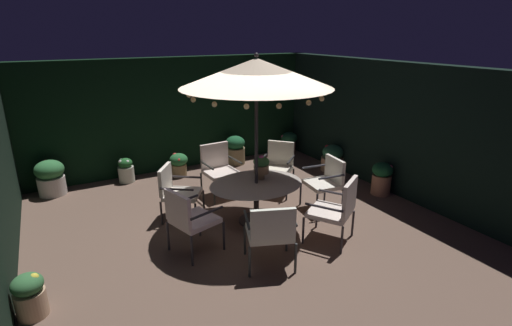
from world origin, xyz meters
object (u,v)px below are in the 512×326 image
potted_plant_back_right (382,177)px  potted_plant_right_far (50,177)px  patio_umbrella (256,73)px  potted_plant_left_near (29,295)px  potted_plant_left_far (126,170)px  patio_dining_table (256,190)px  patio_chair_southwest (271,230)px  potted_plant_back_left (235,150)px  potted_plant_back_center (332,158)px  patio_chair_east (219,166)px  patio_chair_west (337,207)px  patio_chair_northeast (278,164)px  patio_chair_south (189,217)px  patio_chair_north (327,179)px  centerpiece_planter (261,165)px  patio_chair_southeast (176,189)px  potted_plant_front_corner (179,164)px  potted_plant_right_near (289,142)px

potted_plant_back_right → potted_plant_right_far: (-5.70, 3.15, 0.01)m
patio_umbrella → potted_plant_left_near: size_ratio=5.21×
potted_plant_left_far → potted_plant_back_right: (4.28, -3.13, 0.09)m
potted_plant_left_near → potted_plant_right_far: size_ratio=0.75×
patio_dining_table → patio_chair_southwest: 1.36m
potted_plant_back_left → potted_plant_back_center: bearing=-41.2°
patio_chair_east → patio_chair_west: size_ratio=0.97×
patio_dining_table → patio_chair_northeast: size_ratio=1.57×
patio_umbrella → potted_plant_back_right: size_ratio=4.24×
patio_dining_table → patio_chair_south: size_ratio=1.60×
patio_dining_table → patio_chair_north: size_ratio=1.68×
potted_plant_back_left → patio_chair_north: bearing=-84.0°
centerpiece_planter → patio_dining_table: bearing=-143.6°
patio_dining_table → potted_plant_right_far: 4.21m
patio_chair_southwest → patio_chair_south: bearing=133.1°
patio_chair_southeast → patio_chair_south: size_ratio=0.94×
centerpiece_planter → patio_chair_north: centerpiece_planter is taller
patio_chair_southwest → patio_chair_west: 1.23m
potted_plant_right_far → potted_plant_back_left: bearing=-0.8°
patio_chair_west → potted_plant_front_corner: patio_chair_west is taller
patio_chair_south → potted_plant_back_right: patio_chair_south is taller
potted_plant_back_right → potted_plant_back_left: potted_plant_back_left is taller
potted_plant_right_near → potted_plant_back_left: potted_plant_back_left is taller
patio_dining_table → potted_plant_right_near: bearing=48.3°
patio_chair_south → patio_chair_southwest: patio_chair_south is taller
patio_chair_southeast → potted_plant_right_far: patio_chair_southeast is taller
patio_umbrella → potted_plant_front_corner: (-0.45, 2.76, -2.19)m
potted_plant_back_right → potted_plant_right_far: bearing=151.1°
patio_chair_north → potted_plant_front_corner: 3.44m
patio_chair_northeast → potted_plant_front_corner: 2.37m
potted_plant_left_near → potted_plant_front_corner: bearing=50.7°
patio_chair_north → patio_chair_west: size_ratio=0.91×
centerpiece_planter → potted_plant_right_far: (-3.14, 2.85, -0.58)m
potted_plant_back_center → potted_plant_front_corner: 3.51m
patio_chair_southwest → potted_plant_right_near: 5.27m
potted_plant_back_right → potted_plant_front_corner: potted_plant_back_right is taller
patio_chair_northeast → potted_plant_right_far: (-3.99, 2.04, -0.23)m
centerpiece_planter → potted_plant_right_far: centerpiece_planter is taller
potted_plant_back_left → potted_plant_left_far: bearing=179.1°
centerpiece_planter → patio_chair_north: size_ratio=0.44×
centerpiece_planter → patio_chair_east: size_ratio=0.41×
potted_plant_left_far → potted_plant_back_right: size_ratio=0.81×
potted_plant_left_far → patio_chair_south: bearing=-85.8°
patio_chair_northeast → potted_plant_left_near: bearing=-158.7°
patio_chair_east → patio_umbrella: bearing=-86.8°
patio_umbrella → potted_plant_front_corner: size_ratio=5.37×
centerpiece_planter → potted_plant_left_far: centerpiece_planter is taller
patio_chair_south → patio_chair_north: bearing=5.0°
patio_chair_northeast → patio_chair_south: (-2.32, -1.31, -0.01)m
patio_chair_east → potted_plant_back_right: patio_chair_east is taller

